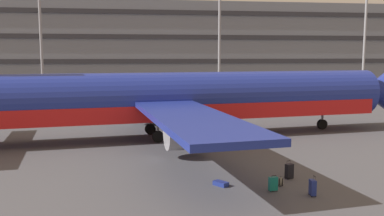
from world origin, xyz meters
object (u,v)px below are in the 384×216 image
at_px(suitcase_teal, 273,184).
at_px(suitcase_scuffed, 313,187).
at_px(suitcase_upright, 289,171).
at_px(suitcase_silver, 221,184).
at_px(backpack_small, 281,182).
at_px(airliner, 166,100).

height_order(suitcase_teal, suitcase_scuffed, suitcase_scuffed).
bearing_deg(suitcase_upright, suitcase_silver, -170.47).
bearing_deg(suitcase_silver, suitcase_scuffed, -28.40).
distance_m(suitcase_teal, suitcase_scuffed, 1.87).
relative_size(suitcase_teal, backpack_small, 1.56).
bearing_deg(suitcase_upright, airliner, 114.37).
height_order(airliner, suitcase_upright, airliner).
bearing_deg(suitcase_scuffed, suitcase_silver, 151.60).
distance_m(airliner, suitcase_silver, 13.45).
height_order(airliner, suitcase_silver, airliner).
bearing_deg(airliner, suitcase_scuffed, -69.52).
height_order(airliner, suitcase_teal, airliner).
xyz_separation_m(suitcase_teal, suitcase_silver, (-2.36, 1.23, -0.27)).
distance_m(suitcase_upright, suitcase_scuffed, 2.81).
bearing_deg(suitcase_scuffed, suitcase_teal, 150.26).
height_order(suitcase_upright, backpack_small, suitcase_upright).
xyz_separation_m(airliner, backpack_small, (4.69, -13.49, -2.87)).
distance_m(airliner, suitcase_scuffed, 16.40).
relative_size(suitcase_upright, backpack_small, 1.89).
distance_m(suitcase_silver, backpack_small, 3.05).
height_order(suitcase_silver, backpack_small, backpack_small).
bearing_deg(airliner, suitcase_upright, -65.63).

